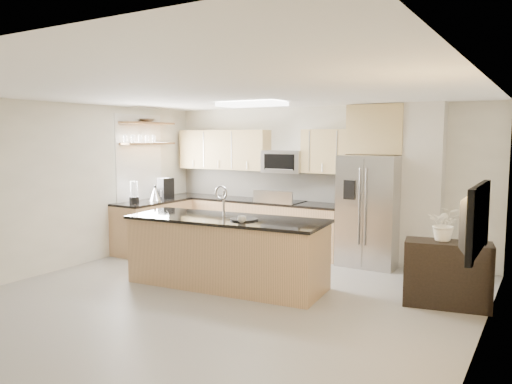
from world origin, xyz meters
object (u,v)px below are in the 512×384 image
Objects in this scene: credenza at (447,274)px; kettle at (155,194)px; cup at (242,219)px; television at (465,219)px; range at (281,226)px; blender at (134,194)px; refrigerator at (370,211)px; bowl at (147,120)px; microwave at (284,162)px; coffee_maker at (165,189)px; platter at (244,219)px; island at (227,251)px; flower_vase at (445,215)px.

kettle is (-5.14, 0.46, 0.64)m from credenza.
cup is 2.91m from television.
blender reaches higher than range.
bowl is at bearing -166.70° from refrigerator.
microwave is 0.71× the size of television.
television is at bearing -41.64° from range.
blender reaches higher than coffee_maker.
blender is at bearing -72.28° from bowl.
credenza is 2.65m from platter.
refrigerator reaches higher than island.
platter is 3.44m from bowl.
bowl reaches higher than television.
island reaches higher than blender.
island is at bearing 171.66° from platter.
microwave is 0.27× the size of island.
microwave is 2.59m from island.
television is (0.45, -1.64, 0.22)m from flower_vase.
credenza is at bearing -5.17° from kettle.
credenza is at bearing 13.81° from television.
kettle is (0.05, 0.47, -0.04)m from blender.
flower_vase is (3.06, -1.48, 0.65)m from range.
refrigerator is at bearing 52.25° from island.
blender is 1.15× the size of bowl.
range is at bearing 48.36° from television.
credenza is 0.73m from flower_vase.
kettle is (-3.68, -1.00, 0.15)m from refrigerator.
refrigerator is at bearing 21.51° from blender.
island is at bearing -81.73° from range.
television is (3.51, -3.24, -0.28)m from microwave.
range reaches higher than platter.
cup is 3.05m from kettle.
bowl reaches higher than kettle.
cup is at bearing -36.30° from island.
cup is 0.40× the size of kettle.
platter is at bearing -74.24° from range.
credenza is (1.46, -1.47, -0.49)m from refrigerator.
island is 3.41m from bowl.
refrigerator is 3.62m from television.
microwave reaches higher than blender.
range is at bearing 92.81° from island.
bowl is at bearing 174.54° from flower_vase.
platter is 3.05m from television.
blender is at bearing -158.49° from refrigerator.
refrigerator is 4.73× the size of platter.
kettle is at bearing 175.18° from flower_vase.
refrigerator reaches higher than platter.
microwave is 4.79m from television.
credenza is at bearing 7.78° from island.
blender is (-2.70, 0.70, 0.12)m from platter.
blender is at bearing 165.47° from platter.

